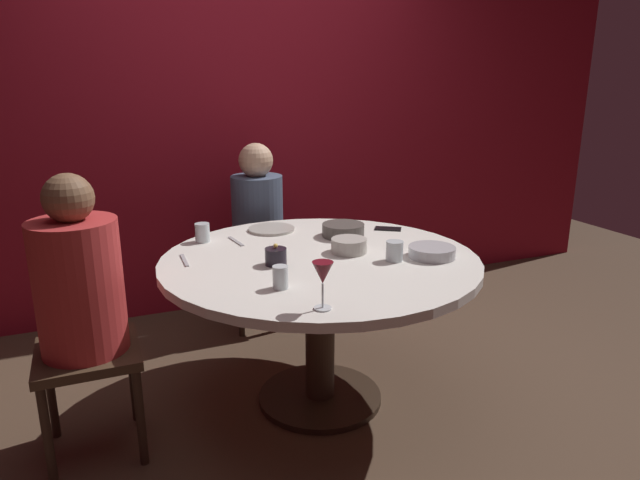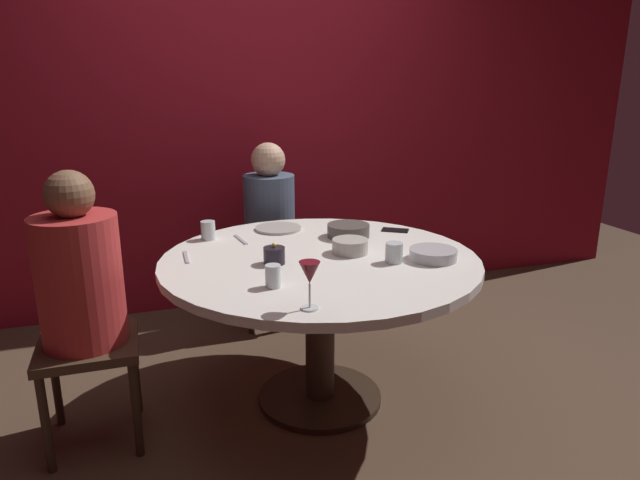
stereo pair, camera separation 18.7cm
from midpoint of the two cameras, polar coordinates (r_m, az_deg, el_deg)
ground_plane at (r=2.91m, az=1.91°, el=-15.71°), size 8.00×8.00×0.00m
back_wall at (r=3.86m, az=-5.40°, el=12.60°), size 6.00×0.10×2.60m
dining_table at (r=2.64m, az=2.03°, el=-4.52°), size 1.46×1.46×0.74m
seated_diner_left at (r=2.46m, az=-20.99°, el=-4.02°), size 0.40×0.40×1.19m
seated_diner_back at (r=3.53m, az=-3.60°, el=2.72°), size 0.40×0.40×1.15m
candle_holder at (r=2.49m, az=-2.49°, el=-1.58°), size 0.10×0.10×0.10m
wine_glass at (r=1.98m, az=1.65°, el=-3.55°), size 0.08×0.08×0.18m
dinner_plate at (r=3.05m, az=-2.47°, el=1.17°), size 0.25×0.25×0.01m
cell_phone at (r=3.07m, az=9.31°, el=0.97°), size 0.16×0.13×0.01m
bowl_serving_large at (r=2.61m, az=13.32°, el=-1.44°), size 0.21×0.21×0.05m
bowl_salad_center at (r=2.65m, az=5.07°, el=-0.65°), size 0.17×0.17×0.07m
bowl_small_white at (r=2.92m, az=4.70°, el=0.93°), size 0.22×0.22×0.07m
cup_near_candle at (r=2.90m, az=-9.39°, el=0.94°), size 0.07×0.07×0.09m
cup_by_left_diner at (r=2.54m, az=9.55°, el=-1.29°), size 0.08×0.08×0.09m
cup_by_right_diner at (r=2.21m, az=-2.34°, el=-3.67°), size 0.06×0.06×0.09m
fork_near_plate at (r=2.63m, az=-11.34°, el=-1.72°), size 0.02×0.18×0.01m
knife_near_plate at (r=2.87m, az=-6.15°, el=0.03°), size 0.04×0.18×0.01m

